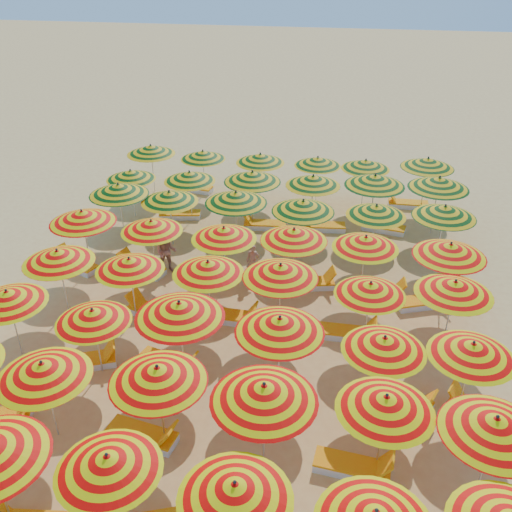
% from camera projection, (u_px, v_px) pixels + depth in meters
% --- Properties ---
extents(ground, '(120.00, 120.00, 0.00)m').
position_uv_depth(ground, '(254.00, 306.00, 18.40)').
color(ground, '#E0B263').
rests_on(ground, ground).
extents(umbrella_2, '(2.45, 2.45, 2.18)m').
position_uv_depth(umbrella_2, '(108.00, 463.00, 10.66)').
color(umbrella_2, silver).
rests_on(umbrella_2, ground).
extents(umbrella_3, '(2.53, 2.53, 2.25)m').
position_uv_depth(umbrella_3, '(235.00, 491.00, 10.06)').
color(umbrella_3, silver).
rests_on(umbrella_3, ground).
extents(umbrella_7, '(2.64, 2.64, 2.30)m').
position_uv_depth(umbrella_7, '(43.00, 370.00, 12.75)').
color(umbrella_7, silver).
rests_on(umbrella_7, ground).
extents(umbrella_8, '(2.49, 2.49, 2.36)m').
position_uv_depth(umbrella_8, '(158.00, 374.00, 12.54)').
color(umbrella_8, silver).
rests_on(umbrella_8, ground).
extents(umbrella_9, '(2.44, 2.44, 2.46)m').
position_uv_depth(umbrella_9, '(264.00, 393.00, 11.91)').
color(umbrella_9, silver).
rests_on(umbrella_9, ground).
extents(umbrella_10, '(2.77, 2.77, 2.24)m').
position_uv_depth(umbrella_10, '(386.00, 403.00, 11.92)').
color(umbrella_10, silver).
rests_on(umbrella_10, ground).
extents(umbrella_11, '(2.89, 2.89, 2.35)m').
position_uv_depth(umbrella_11, '(495.00, 426.00, 11.27)').
color(umbrella_11, silver).
rests_on(umbrella_11, ground).
extents(umbrella_12, '(2.58, 2.58, 2.21)m').
position_uv_depth(umbrella_12, '(8.00, 297.00, 15.40)').
color(umbrella_12, silver).
rests_on(umbrella_12, ground).
extents(umbrella_13, '(2.38, 2.38, 2.12)m').
position_uv_depth(umbrella_13, '(93.00, 316.00, 14.80)').
color(umbrella_13, silver).
rests_on(umbrella_13, ground).
extents(umbrella_14, '(2.96, 2.96, 2.47)m').
position_uv_depth(umbrella_14, '(179.00, 310.00, 14.50)').
color(umbrella_14, silver).
rests_on(umbrella_14, ground).
extents(umbrella_15, '(2.66, 2.66, 2.40)m').
position_uv_depth(umbrella_15, '(280.00, 325.00, 14.05)').
color(umbrella_15, silver).
rests_on(umbrella_15, ground).
extents(umbrella_16, '(2.20, 2.20, 2.19)m').
position_uv_depth(umbrella_16, '(384.00, 344.00, 13.70)').
color(umbrella_16, silver).
rests_on(umbrella_16, ground).
extents(umbrella_17, '(2.16, 2.16, 2.21)m').
position_uv_depth(umbrella_17, '(472.00, 350.00, 13.48)').
color(umbrella_17, silver).
rests_on(umbrella_17, ground).
extents(umbrella_18, '(2.83, 2.83, 2.30)m').
position_uv_depth(umbrella_18, '(58.00, 256.00, 17.16)').
color(umbrella_18, silver).
rests_on(umbrella_18, ground).
extents(umbrella_19, '(2.17, 2.17, 2.20)m').
position_uv_depth(umbrella_19, '(130.00, 264.00, 16.94)').
color(umbrella_19, silver).
rests_on(umbrella_19, ground).
extents(umbrella_20, '(2.70, 2.70, 2.25)m').
position_uv_depth(umbrella_20, '(208.00, 267.00, 16.68)').
color(umbrella_20, silver).
rests_on(umbrella_20, ground).
extents(umbrella_21, '(2.23, 2.23, 2.35)m').
position_uv_depth(umbrella_21, '(280.00, 271.00, 16.33)').
color(umbrella_21, silver).
rests_on(umbrella_21, ground).
extents(umbrella_22, '(2.47, 2.47, 2.14)m').
position_uv_depth(umbrella_22, '(370.00, 289.00, 15.88)').
color(umbrella_22, silver).
rests_on(umbrella_22, ground).
extents(umbrella_23, '(2.62, 2.62, 2.29)m').
position_uv_depth(umbrella_23, '(455.00, 288.00, 15.68)').
color(umbrella_23, silver).
rests_on(umbrella_23, ground).
extents(umbrella_24, '(2.31, 2.31, 2.40)m').
position_uv_depth(umbrella_24, '(82.00, 217.00, 19.30)').
color(umbrella_24, silver).
rests_on(umbrella_24, ground).
extents(umbrella_25, '(2.66, 2.66, 2.21)m').
position_uv_depth(umbrella_25, '(151.00, 226.00, 19.09)').
color(umbrella_25, silver).
rests_on(umbrella_25, ground).
extents(umbrella_26, '(2.81, 2.81, 2.28)m').
position_uv_depth(umbrella_26, '(224.00, 233.00, 18.49)').
color(umbrella_26, silver).
rests_on(umbrella_26, ground).
extents(umbrella_27, '(2.53, 2.53, 2.33)m').
position_uv_depth(umbrella_27, '(294.00, 235.00, 18.31)').
color(umbrella_27, silver).
rests_on(umbrella_27, ground).
extents(umbrella_28, '(2.52, 2.52, 2.25)m').
position_uv_depth(umbrella_28, '(366.00, 242.00, 18.02)').
color(umbrella_28, silver).
rests_on(umbrella_28, ground).
extents(umbrella_29, '(2.87, 2.87, 2.38)m').
position_uv_depth(umbrella_29, '(450.00, 250.00, 17.35)').
color(umbrella_29, silver).
rests_on(umbrella_29, ground).
extents(umbrella_30, '(2.93, 2.93, 2.38)m').
position_uv_depth(umbrella_30, '(119.00, 189.00, 21.37)').
color(umbrella_30, silver).
rests_on(umbrella_30, ground).
extents(umbrella_31, '(2.29, 2.29, 2.26)m').
position_uv_depth(umbrella_31, '(169.00, 197.00, 21.05)').
color(umbrella_31, silver).
rests_on(umbrella_31, ground).
extents(umbrella_32, '(3.01, 3.01, 2.42)m').
position_uv_depth(umbrella_32, '(236.00, 198.00, 20.64)').
color(umbrella_32, silver).
rests_on(umbrella_32, ground).
extents(umbrella_33, '(2.78, 2.78, 2.38)m').
position_uv_depth(umbrella_33, '(303.00, 206.00, 20.09)').
color(umbrella_33, silver).
rests_on(umbrella_33, ground).
extents(umbrella_34, '(2.57, 2.57, 2.25)m').
position_uv_depth(umbrella_34, '(376.00, 211.00, 20.04)').
color(umbrella_34, silver).
rests_on(umbrella_34, ground).
extents(umbrella_35, '(2.54, 2.54, 2.35)m').
position_uv_depth(umbrella_35, '(445.00, 212.00, 19.76)').
color(umbrella_35, silver).
rests_on(umbrella_35, ground).
extents(umbrella_36, '(2.41, 2.41, 2.13)m').
position_uv_depth(umbrella_36, '(131.00, 175.00, 23.21)').
color(umbrella_36, silver).
rests_on(umbrella_36, ground).
extents(umbrella_37, '(2.52, 2.52, 2.21)m').
position_uv_depth(umbrella_37, '(190.00, 176.00, 22.88)').
color(umbrella_37, silver).
rests_on(umbrella_37, ground).
extents(umbrella_38, '(2.48, 2.48, 2.40)m').
position_uv_depth(umbrella_38, '(252.00, 177.00, 22.40)').
color(umbrella_38, silver).
rests_on(umbrella_38, ground).
extents(umbrella_39, '(2.21, 2.21, 2.29)m').
position_uv_depth(umbrella_39, '(313.00, 181.00, 22.31)').
color(umbrella_39, silver).
rests_on(umbrella_39, ground).
extents(umbrella_40, '(2.53, 2.53, 2.47)m').
position_uv_depth(umbrella_40, '(375.00, 180.00, 21.92)').
color(umbrella_40, silver).
rests_on(umbrella_40, ground).
extents(umbrella_41, '(2.80, 2.80, 2.46)m').
position_uv_depth(umbrella_41, '(439.00, 183.00, 21.73)').
color(umbrella_41, silver).
rests_on(umbrella_41, ground).
extents(umbrella_42, '(2.82, 2.82, 2.29)m').
position_uv_depth(umbrella_42, '(151.00, 150.00, 25.42)').
color(umbrella_42, silver).
rests_on(umbrella_42, ground).
extents(umbrella_43, '(2.03, 2.03, 2.12)m').
position_uv_depth(umbrella_43, '(203.00, 155.00, 25.28)').
color(umbrella_43, silver).
rests_on(umbrella_43, ground).
extents(umbrella_44, '(2.75, 2.75, 2.24)m').
position_uv_depth(umbrella_44, '(260.00, 158.00, 24.62)').
color(umbrella_44, silver).
rests_on(umbrella_44, ground).
extents(umbrella_45, '(2.38, 2.38, 2.14)m').
position_uv_depth(umbrella_45, '(318.00, 161.00, 24.53)').
color(umbrella_45, silver).
rests_on(umbrella_45, ground).
extents(umbrella_46, '(2.47, 2.47, 2.18)m').
position_uv_depth(umbrella_46, '(366.00, 164.00, 24.12)').
color(umbrella_46, silver).
rests_on(umbrella_46, ground).
extents(umbrella_47, '(2.53, 2.53, 2.36)m').
position_uv_depth(umbrella_47, '(428.00, 163.00, 23.83)').
color(umbrella_47, silver).
rests_on(umbrella_47, ground).
extents(lounger_5, '(1.81, 0.91, 0.69)m').
position_uv_depth(lounger_5, '(144.00, 435.00, 13.54)').
color(lounger_5, white).
rests_on(lounger_5, ground).
extents(lounger_6, '(1.79, 0.78, 0.69)m').
position_uv_depth(lounger_6, '(354.00, 467.00, 12.74)').
color(lounger_6, white).
rests_on(lounger_6, ground).
extents(lounger_7, '(1.82, 1.21, 0.69)m').
position_uv_depth(lounger_7, '(86.00, 361.00, 15.84)').
color(lounger_7, white).
rests_on(lounger_7, ground).
extents(lounger_8, '(1.83, 1.05, 0.69)m').
position_uv_depth(lounger_8, '(169.00, 363.00, 15.76)').
color(lounger_8, white).
rests_on(lounger_8, ground).
extents(lounger_9, '(1.82, 1.25, 0.69)m').
position_uv_depth(lounger_9, '(400.00, 399.00, 14.57)').
color(lounger_9, white).
rests_on(lounger_9, ground).
extents(lounger_10, '(1.82, 1.23, 0.69)m').
position_uv_depth(lounger_10, '(481.00, 413.00, 14.15)').
color(lounger_10, white).
rests_on(lounger_10, ground).
extents(lounger_11, '(1.83, 1.11, 0.69)m').
position_uv_depth(lounger_11, '(153.00, 312.00, 17.88)').
color(lounger_11, white).
rests_on(lounger_11, ground).
extents(lounger_12, '(1.76, 0.67, 0.69)m').
position_uv_depth(lounger_12, '(231.00, 317.00, 17.66)').
color(lounger_12, white).
rests_on(lounger_12, ground).
extents(lounger_13, '(1.74, 0.61, 0.69)m').
position_uv_depth(lounger_13, '(347.00, 333.00, 16.96)').
color(lounger_13, white).
rests_on(lounger_13, ground).
extents(lounger_14, '(1.82, 1.22, 0.69)m').
position_uv_depth(lounger_14, '(76.00, 264.00, 20.42)').
color(lounger_14, white).
rests_on(lounger_14, ground).
extents(lounger_15, '(1.83, 1.10, 0.69)m').
position_uv_depth(lounger_15, '(141.00, 268.00, 20.17)').
color(lounger_15, white).
rests_on(lounger_15, ground).
extents(lounger_16, '(1.82, 0.95, 0.69)m').
position_uv_depth(lounger_16, '(310.00, 283.00, 19.32)').
color(lounger_16, white).
rests_on(lounger_16, ground).
extents(lounger_17, '(1.76, 0.66, 0.69)m').
position_uv_depth(lounger_17, '(379.00, 293.00, 18.79)').
color(lounger_17, white).
rests_on(lounger_17, ground).
extents(lounger_18, '(1.83, 1.16, 0.69)m').
position_uv_depth(lounger_18, '(424.00, 302.00, 18.37)').
color(lounger_18, white).
rests_on(lounger_18, ground).
extents(lounger_19, '(1.80, 0.86, 0.69)m').
position_uv_depth(lounger_19, '(179.00, 214.00, 23.97)').
color(lounger_19, white).
rests_on(lounger_19, ground).
extents(lounger_20, '(1.78, 0.73, 0.69)m').
position_uv_depth(lounger_20, '(264.00, 225.00, 23.14)').
color(lounger_20, white).
rests_on(lounger_20, ground).
extents(lounger_21, '(1.78, 0.75, 0.69)m').
position_uv_depth(lounger_21, '(323.00, 226.00, 22.99)').
color(lounger_21, white).
rests_on(lounger_21, ground).
extents(lounger_22, '(1.82, 0.93, 0.69)m').
position_uv_depth(lounger_22, '(382.00, 227.00, 22.92)').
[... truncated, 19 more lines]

